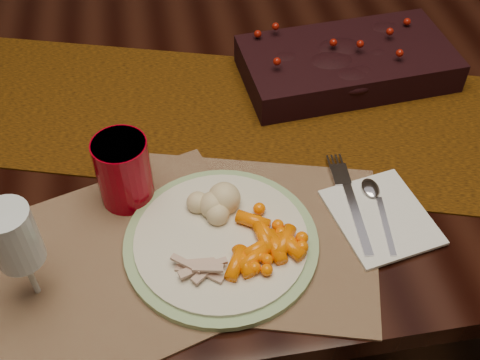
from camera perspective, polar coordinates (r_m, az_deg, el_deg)
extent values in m
plane|color=black|center=(1.68, -1.24, -12.68)|extent=(5.00, 5.00, 0.00)
cube|color=black|center=(1.37, -1.49, -4.77)|extent=(1.80, 1.00, 0.75)
cube|color=black|center=(1.06, 1.26, 5.85)|extent=(1.73, 0.84, 0.00)
cube|color=brown|center=(0.88, -0.39, -5.15)|extent=(0.48, 0.40, 0.00)
cube|color=brown|center=(0.87, -13.16, -8.45)|extent=(0.51, 0.44, 0.00)
cylinder|color=beige|center=(0.86, -1.80, -5.84)|extent=(0.36, 0.36, 0.02)
cube|color=white|center=(0.92, 13.22, -3.41)|extent=(0.16, 0.18, 0.01)
cylinder|color=maroon|center=(0.90, -10.97, 0.84)|extent=(0.11, 0.11, 0.11)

